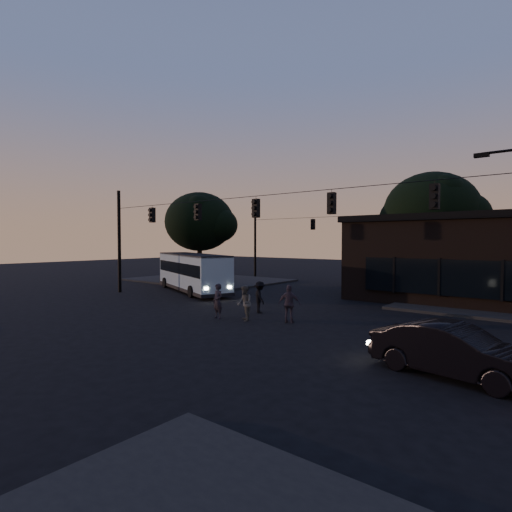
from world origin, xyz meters
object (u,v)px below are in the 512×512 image
Objects in this scene: bus at (192,271)px; pedestrian_c at (289,304)px; car at (454,351)px; pedestrian_b at (244,303)px; building at (487,258)px; pedestrian_d at (260,297)px; pedestrian_a at (218,301)px.

bus is 5.74× the size of pedestrian_c.
car is 2.66× the size of pedestrian_b.
building is 16.38m from pedestrian_b.
car is at bearing 0.72° from bus.
bus is at bearing 13.72° from pedestrian_d.
car is 8.42m from pedestrian_c.
pedestrian_d is (-8.61, -12.13, -1.87)m from building.
pedestrian_b is at bearing 23.54° from pedestrian_a.
bus is 6.06× the size of pedestrian_d.
car is 11.31m from pedestrian_d.
pedestrian_b is 2.23m from pedestrian_d.
bus is 2.25× the size of car.
bus is at bearing 152.06° from pedestrian_a.
bus is 12.99m from pedestrian_c.
pedestrian_c is 1.06× the size of pedestrian_d.
bus is 11.69m from pedestrian_b.
pedestrian_b is at bearing 86.03° from car.
pedestrian_d is at bearing 1.45° from bus.
building reaches higher than pedestrian_b.
pedestrian_a reaches higher than pedestrian_b.
pedestrian_a reaches higher than pedestrian_d.
pedestrian_a is at bearing -122.34° from building.
car is 9.95m from pedestrian_b.
pedestrian_a is (-9.26, -14.63, -1.85)m from building.
pedestrian_a is at bearing 89.64° from car.
building is 14.65m from pedestrian_c.
building is at bearing -90.07° from pedestrian_d.
pedestrian_c is at bearing 30.06° from pedestrian_a.
bus reaches higher than pedestrian_b.
car is 11.22m from pedestrian_a.
pedestrian_c is at bearing 1.11° from bus.
pedestrian_d is at bearing -46.01° from pedestrian_c.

